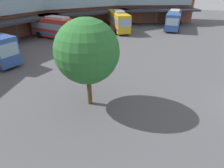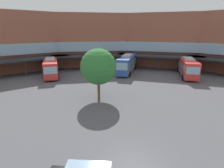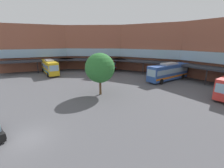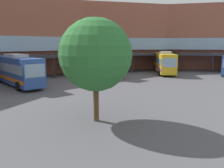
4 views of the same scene
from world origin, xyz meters
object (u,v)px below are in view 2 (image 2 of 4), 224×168
plaza_tree (98,67)px  bus_5 (187,67)px  bus_2 (51,67)px  bus_1 (127,63)px

plaza_tree → bus_5: bearing=40.7°
bus_5 → plaza_tree: 21.67m
bus_2 → bus_1: bearing=84.9°
bus_2 → plaza_tree: plaza_tree is taller
bus_1 → bus_2: (-15.60, -4.33, -0.13)m
plaza_tree → bus_2: bearing=132.6°
bus_1 → bus_5: 12.41m
bus_2 → bus_5: size_ratio=0.96×
bus_1 → bus_5: (12.12, -2.69, -0.09)m
bus_1 → bus_2: bearing=-62.7°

